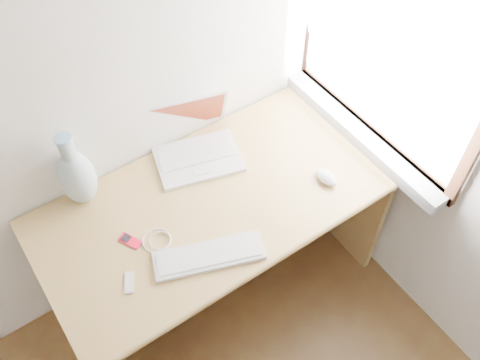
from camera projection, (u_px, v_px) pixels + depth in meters
window at (387, 40)px, 1.98m from camera, size 0.11×0.99×1.10m
desk at (205, 216)px, 2.38m from camera, size 1.44×0.72×0.76m
laptop at (192, 145)px, 2.27m from camera, size 0.41×0.38×0.24m
external_keyboard at (209, 256)px, 1.99m from camera, size 0.43×0.26×0.02m
mouse at (326, 177)px, 2.21m from camera, size 0.07×0.11×0.04m
ipod at (130, 241)px, 2.03m from camera, size 0.08×0.10×0.01m
cable_coil at (157, 240)px, 2.03m from camera, size 0.14×0.14×0.01m
remote at (129, 282)px, 1.92m from camera, size 0.07×0.09×0.01m
vase at (77, 176)px, 2.05m from camera, size 0.14×0.14×0.36m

